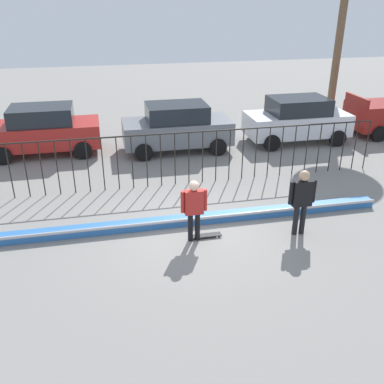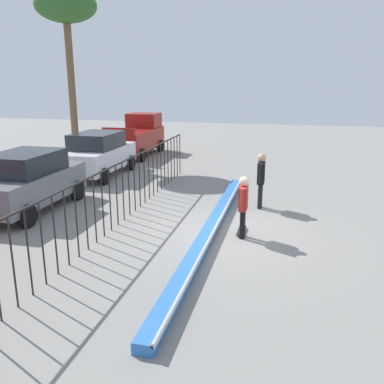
{
  "view_description": "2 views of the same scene",
  "coord_description": "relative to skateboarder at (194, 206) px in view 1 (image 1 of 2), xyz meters",
  "views": [
    {
      "loc": [
        -2.21,
        -9.88,
        5.87
      ],
      "look_at": [
        0.05,
        0.72,
        0.83
      ],
      "focal_mm": 40.2,
      "sensor_mm": 36.0,
      "label": 1
    },
    {
      "loc": [
        -10.59,
        -1.56,
        4.09
      ],
      "look_at": [
        0.23,
        1.02,
        1.07
      ],
      "focal_mm": 38.62,
      "sensor_mm": 36.0,
      "label": 2
    }
  ],
  "objects": [
    {
      "name": "perimeter_fence",
      "position": [
        0.15,
        3.65,
        0.1
      ],
      "size": [
        14.04,
        0.04,
        1.8
      ],
      "color": "black",
      "rests_on": "ground"
    },
    {
      "name": "skateboard",
      "position": [
        0.35,
        0.06,
        -0.95
      ],
      "size": [
        0.8,
        0.2,
        0.07
      ],
      "rotation": [
        0.0,
        0.0,
        0.08
      ],
      "color": "black",
      "rests_on": "ground"
    },
    {
      "name": "parked_car_red",
      "position": [
        -4.37,
        7.74,
        -0.03
      ],
      "size": [
        4.3,
        2.12,
        1.9
      ],
      "rotation": [
        0.0,
        0.0,
        -0.07
      ],
      "color": "#B2231E",
      "rests_on": "ground"
    },
    {
      "name": "ground_plane",
      "position": [
        0.15,
        0.46,
        -1.01
      ],
      "size": [
        60.0,
        60.0,
        0.0
      ],
      "primitive_type": "plane",
      "color": "gray"
    },
    {
      "name": "skateboarder",
      "position": [
        0.0,
        0.0,
        0.0
      ],
      "size": [
        0.68,
        0.25,
        1.68
      ],
      "rotation": [
        0.0,
        0.0,
        0.49
      ],
      "color": "black",
      "rests_on": "ground"
    },
    {
      "name": "bowl_coping_ledge",
      "position": [
        0.15,
        0.88,
        -0.89
      ],
      "size": [
        11.0,
        0.4,
        0.27
      ],
      "color": "#2D6BB7",
      "rests_on": "ground"
    },
    {
      "name": "camera_operator",
      "position": [
        2.79,
        -0.25,
        0.08
      ],
      "size": [
        0.73,
        0.28,
        1.82
      ],
      "rotation": [
        0.0,
        0.0,
        2.95
      ],
      "color": "black",
      "rests_on": "ground"
    },
    {
      "name": "parked_car_gray",
      "position": [
        0.83,
        7.04,
        -0.03
      ],
      "size": [
        4.3,
        2.12,
        1.9
      ],
      "rotation": [
        0.0,
        0.0,
        0.08
      ],
      "color": "slate",
      "rests_on": "ground"
    },
    {
      "name": "parked_car_white",
      "position": [
        6.02,
        7.08,
        -0.03
      ],
      "size": [
        4.3,
        2.12,
        1.9
      ],
      "rotation": [
        0.0,
        0.0,
        -0.0
      ],
      "color": "silver",
      "rests_on": "ground"
    }
  ]
}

